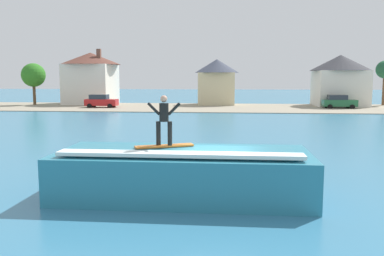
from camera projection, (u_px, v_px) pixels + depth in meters
ground_plane at (216, 196)px, 14.37m from camera, size 260.00×260.00×0.00m
wave_crest at (183, 173)px, 14.27m from camera, size 8.88×3.73×1.79m
surfboard at (164, 146)px, 14.06m from camera, size 2.04×1.17×0.06m
surfer at (164, 117)px, 13.90m from camera, size 1.17×0.32×1.74m
shoreline_bank at (226, 108)px, 55.83m from camera, size 120.00×16.49×0.08m
car_near_shore at (101, 101)px, 55.73m from camera, size 4.40×2.07×1.86m
car_far_shore at (339, 102)px, 54.23m from camera, size 4.40×2.10×1.86m
house_with_chimney at (91, 76)px, 63.28m from camera, size 9.40×9.40×8.53m
house_gabled_white at (340, 78)px, 58.50m from camera, size 8.70×8.70×7.44m
house_small_cottage at (217, 80)px, 61.27m from camera, size 6.69×6.69×6.95m
tree_short_bushy at (33, 75)px, 60.54m from camera, size 3.54×3.54×6.33m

